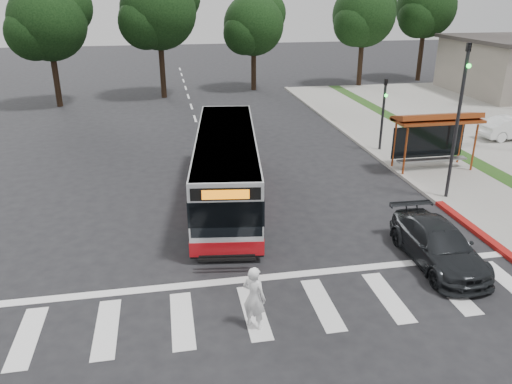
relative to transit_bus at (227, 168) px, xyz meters
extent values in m
plane|color=black|center=(-0.32, -3.19, -1.43)|extent=(140.00, 140.00, 0.00)
cube|color=gray|center=(10.68, 4.81, -1.37)|extent=(4.00, 40.00, 0.12)
cube|color=#9E9991|center=(8.68, 4.81, -1.35)|extent=(0.30, 40.00, 0.15)
cube|color=maroon|center=(8.68, -5.19, -1.35)|extent=(0.32, 6.00, 0.15)
cube|color=silver|center=(-0.32, -8.19, -1.42)|extent=(18.00, 2.60, 0.01)
cylinder|color=#933E18|center=(8.68, 1.21, -0.16)|extent=(0.10, 0.10, 2.30)
cylinder|color=#933E18|center=(12.28, 1.21, -0.16)|extent=(0.10, 0.10, 2.30)
cylinder|color=#933E18|center=(8.68, 2.41, -0.16)|extent=(0.10, 0.10, 2.30)
cylinder|color=#933E18|center=(12.28, 2.41, -0.16)|extent=(0.10, 0.10, 2.30)
cube|color=#933E18|center=(10.48, 1.81, 1.14)|extent=(4.20, 1.60, 0.12)
cube|color=#933E18|center=(10.48, 1.86, 1.29)|extent=(4.20, 1.32, 0.51)
cube|color=black|center=(10.48, 2.41, -0.11)|extent=(3.80, 0.06, 1.60)
cube|color=gray|center=(10.48, 1.81, -0.86)|extent=(3.60, 0.40, 0.08)
cylinder|color=black|center=(9.28, -1.69, 1.82)|extent=(0.14, 0.14, 6.50)
imported|color=black|center=(9.28, -1.69, 4.57)|extent=(0.16, 0.20, 1.00)
sphere|color=#19E533|center=(9.28, -1.87, 4.22)|extent=(0.18, 0.18, 0.18)
cylinder|color=black|center=(9.28, 5.31, 0.57)|extent=(0.14, 0.14, 4.00)
imported|color=black|center=(9.28, 5.31, 2.07)|extent=(0.16, 0.20, 1.00)
sphere|color=#19E533|center=(9.28, 5.13, 1.72)|extent=(0.18, 0.18, 0.18)
cylinder|color=black|center=(15.68, 24.81, 0.87)|extent=(0.44, 0.44, 4.40)
sphere|color=black|center=(15.68, 24.81, 4.87)|extent=(5.60, 5.60, 5.60)
sphere|color=black|center=(16.80, 25.65, 5.87)|extent=(4.20, 4.20, 4.20)
sphere|color=black|center=(14.70, 24.11, 4.17)|extent=(3.92, 3.92, 3.92)
cylinder|color=black|center=(22.68, 26.81, 0.99)|extent=(0.44, 0.44, 4.84)
sphere|color=black|center=(22.68, 26.81, 5.39)|extent=(5.60, 5.60, 5.60)
sphere|color=black|center=(21.70, 26.11, 4.62)|extent=(3.92, 3.92, 3.92)
cylinder|color=black|center=(-2.32, 22.81, 0.99)|extent=(0.44, 0.44, 4.84)
sphere|color=black|center=(-2.32, 22.81, 5.39)|extent=(6.00, 6.00, 6.00)
sphere|color=black|center=(-3.37, 22.06, 4.62)|extent=(4.20, 4.20, 4.20)
cylinder|color=black|center=(5.68, 24.81, 0.55)|extent=(0.44, 0.44, 3.96)
sphere|color=black|center=(5.68, 24.81, 4.15)|extent=(5.20, 5.20, 5.20)
sphere|color=black|center=(6.72, 25.59, 5.05)|extent=(3.90, 3.90, 3.90)
sphere|color=black|center=(4.77, 24.16, 3.52)|extent=(3.64, 3.64, 3.64)
cylinder|color=black|center=(-10.32, 20.81, 0.77)|extent=(0.44, 0.44, 4.40)
sphere|color=black|center=(-10.32, 20.81, 4.77)|extent=(5.60, 5.60, 5.60)
sphere|color=black|center=(-9.20, 21.65, 5.77)|extent=(4.20, 4.20, 4.20)
sphere|color=black|center=(-11.30, 20.11, 4.07)|extent=(3.92, 3.92, 3.92)
imported|color=white|center=(-0.43, -8.83, -0.52)|extent=(0.79, 0.76, 1.82)
imported|color=black|center=(6.09, -6.59, -0.77)|extent=(1.94, 4.57, 1.32)
camera|label=1|loc=(-2.41, -19.68, 6.94)|focal=35.00mm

